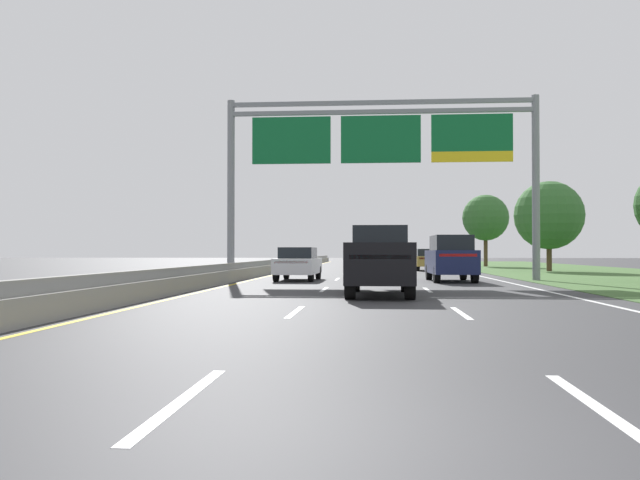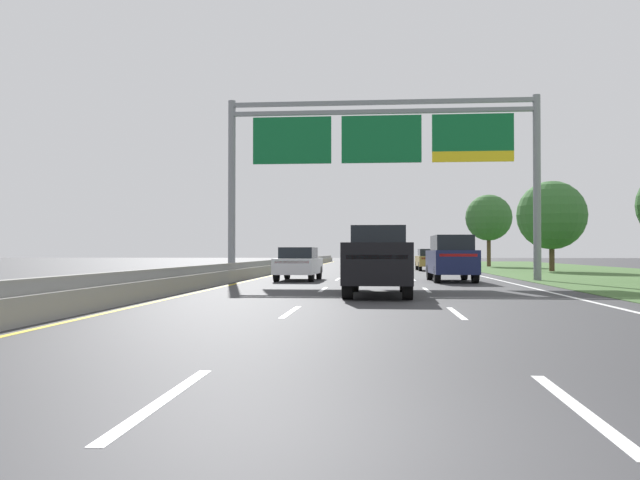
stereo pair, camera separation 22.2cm
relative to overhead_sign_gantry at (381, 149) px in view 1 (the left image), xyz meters
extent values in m
plane|color=#333335|center=(-0.30, 7.31, -6.32)|extent=(220.00, 220.00, 0.00)
cube|color=white|center=(-2.15, -26.19, -6.32)|extent=(0.14, 3.00, 0.01)
cube|color=white|center=(-2.15, -17.19, -6.32)|extent=(0.14, 3.00, 0.01)
cube|color=white|center=(-2.15, -8.19, -6.32)|extent=(0.14, 3.00, 0.01)
cube|color=white|center=(-2.15, 0.81, -6.32)|extent=(0.14, 3.00, 0.01)
cube|color=white|center=(-2.15, 9.81, -6.32)|extent=(0.14, 3.00, 0.01)
cube|color=white|center=(-2.15, 18.81, -6.32)|extent=(0.14, 3.00, 0.01)
cube|color=white|center=(-2.15, 27.81, -6.32)|extent=(0.14, 3.00, 0.01)
cube|color=white|center=(-2.15, 36.81, -6.32)|extent=(0.14, 3.00, 0.01)
cube|color=white|center=(-2.15, 45.81, -6.32)|extent=(0.14, 3.00, 0.01)
cube|color=white|center=(-2.15, 54.81, -6.32)|extent=(0.14, 3.00, 0.01)
cube|color=white|center=(1.55, -26.19, -6.32)|extent=(0.14, 3.00, 0.01)
cube|color=white|center=(1.55, -17.19, -6.32)|extent=(0.14, 3.00, 0.01)
cube|color=white|center=(1.55, -8.19, -6.32)|extent=(0.14, 3.00, 0.01)
cube|color=white|center=(1.55, 0.81, -6.32)|extent=(0.14, 3.00, 0.01)
cube|color=white|center=(1.55, 9.81, -6.32)|extent=(0.14, 3.00, 0.01)
cube|color=white|center=(1.55, 18.81, -6.32)|extent=(0.14, 3.00, 0.01)
cube|color=white|center=(1.55, 27.81, -6.32)|extent=(0.14, 3.00, 0.01)
cube|color=white|center=(1.55, 36.81, -6.32)|extent=(0.14, 3.00, 0.01)
cube|color=white|center=(1.55, 45.81, -6.32)|extent=(0.14, 3.00, 0.01)
cube|color=white|center=(1.55, 54.81, -6.32)|extent=(0.14, 3.00, 0.01)
cube|color=white|center=(5.60, 7.31, -6.32)|extent=(0.16, 106.00, 0.01)
cube|color=gold|center=(-6.20, 7.31, -6.32)|extent=(0.16, 106.00, 0.01)
cube|color=#3D602D|center=(13.65, 7.31, -6.31)|extent=(14.00, 110.00, 0.02)
cube|color=gray|center=(-6.90, 7.31, -6.05)|extent=(0.60, 110.00, 0.55)
cube|color=gray|center=(-6.90, 7.31, -5.62)|extent=(0.25, 110.00, 0.30)
cylinder|color=gray|center=(-7.35, 0.08, -1.91)|extent=(0.36, 0.36, 8.83)
cylinder|color=gray|center=(7.35, 0.08, -1.91)|extent=(0.36, 0.36, 8.83)
cube|color=gray|center=(0.00, 0.08, 2.28)|extent=(14.70, 0.24, 0.20)
cube|color=gray|center=(0.00, 0.08, 1.83)|extent=(14.70, 0.24, 0.20)
cube|color=#0C602D|center=(-4.33, -0.10, 0.46)|extent=(3.83, 0.12, 2.28)
cube|color=#0C602D|center=(0.00, -0.10, 0.46)|extent=(3.83, 0.12, 2.28)
cube|color=#0C602D|center=(4.33, -0.10, 0.71)|extent=(3.83, 0.12, 1.78)
cube|color=yellow|center=(4.33, -0.10, -0.43)|extent=(3.83, 0.12, 0.50)
cube|color=black|center=(-0.17, -11.27, -5.40)|extent=(2.08, 5.43, 1.00)
cube|color=black|center=(-0.15, -10.42, -4.51)|extent=(1.75, 1.93, 0.78)
cube|color=#B21414|center=(-0.21, -13.93, -5.10)|extent=(1.68, 0.11, 0.12)
cube|color=black|center=(-0.19, -13.00, -4.80)|extent=(2.03, 1.97, 0.20)
cylinder|color=black|center=(-0.99, -9.42, -5.90)|extent=(0.31, 0.84, 0.84)
cylinder|color=black|center=(0.71, -9.44, -5.90)|extent=(0.31, 0.84, 0.84)
cylinder|color=black|center=(-1.04, -13.09, -5.90)|extent=(0.31, 0.84, 0.84)
cylinder|color=black|center=(0.66, -13.12, -5.90)|extent=(0.31, 0.84, 0.84)
cube|color=silver|center=(-3.93, -0.73, -5.63)|extent=(1.95, 4.45, 0.72)
cube|color=black|center=(-3.93, -0.78, -5.01)|extent=(1.63, 2.34, 0.52)
cube|color=#B21414|center=(-3.99, -2.89, -5.42)|extent=(1.53, 0.12, 0.12)
cylinder|color=black|center=(-4.69, 0.79, -5.99)|extent=(0.24, 0.67, 0.66)
cylinder|color=black|center=(-3.09, 0.75, -5.99)|extent=(0.24, 0.67, 0.66)
cylinder|color=black|center=(-4.77, -2.20, -5.99)|extent=(0.24, 0.67, 0.66)
cylinder|color=black|center=(-3.17, -2.25, -5.99)|extent=(0.24, 0.67, 0.66)
cube|color=#161E47|center=(3.18, -1.24, -5.42)|extent=(2.00, 4.74, 1.05)
cube|color=black|center=(3.18, -1.39, -4.55)|extent=(1.70, 3.03, 0.68)
cube|color=#B21414|center=(3.22, -3.55, -5.10)|extent=(1.60, 0.11, 0.12)
cylinder|color=black|center=(2.32, 0.34, -5.94)|extent=(0.28, 0.77, 0.76)
cylinder|color=black|center=(3.96, 0.37, -5.94)|extent=(0.28, 0.77, 0.76)
cylinder|color=black|center=(2.39, -2.85, -5.94)|extent=(0.28, 0.77, 0.76)
cylinder|color=black|center=(4.03, -2.82, -5.94)|extent=(0.28, 0.77, 0.76)
cube|color=#A38438|center=(3.58, 16.67, -5.63)|extent=(1.88, 4.43, 0.72)
cube|color=black|center=(3.58, 16.62, -5.01)|extent=(1.60, 2.32, 0.52)
cube|color=#B21414|center=(3.61, 14.51, -5.42)|extent=(1.53, 0.10, 0.12)
cylinder|color=black|center=(2.76, 18.15, -5.99)|extent=(0.23, 0.66, 0.66)
cylinder|color=black|center=(4.36, 18.18, -5.99)|extent=(0.23, 0.66, 0.66)
cylinder|color=black|center=(2.81, 15.16, -5.99)|extent=(0.23, 0.66, 0.66)
cylinder|color=black|center=(4.40, 15.18, -5.99)|extent=(0.23, 0.66, 0.66)
cylinder|color=#4C3823|center=(11.82, 15.03, -5.32)|extent=(0.36, 0.36, 2.00)
sphere|color=#33662D|center=(11.82, 15.03, -2.42)|extent=(4.75, 4.75, 4.75)
cylinder|color=#4C3823|center=(10.00, 30.03, -4.92)|extent=(0.36, 0.36, 2.81)
sphere|color=#33662D|center=(10.00, 30.03, -1.81)|extent=(4.24, 4.24, 4.24)
camera|label=1|loc=(-0.41, -32.18, -4.96)|focal=37.39mm
camera|label=2|loc=(-0.19, -32.17, -4.96)|focal=37.39mm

